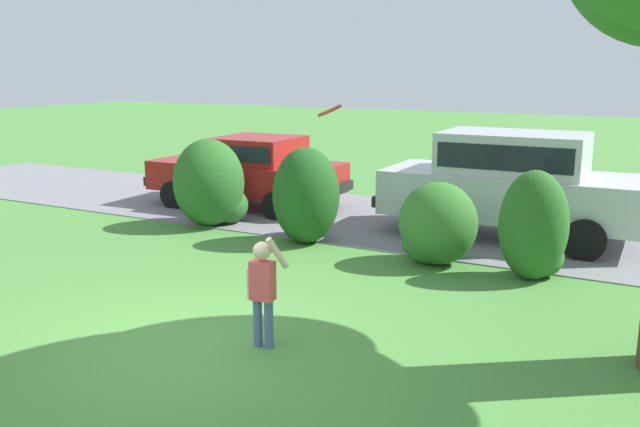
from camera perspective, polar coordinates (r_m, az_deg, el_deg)
The scene contains 10 objects.
ground_plane at distance 7.76m, azimuth -11.26°, elevation -11.18°, with size 80.00×80.00×0.00m, color #478438.
driveway_strip at distance 13.55m, azimuth 7.58°, elevation -0.81°, with size 28.00×4.40×0.02m, color slate.
shrub_near_tree at distance 13.32m, azimuth -9.16°, elevation 2.34°, with size 1.37×1.40×1.70m.
shrub_centre_left at distance 11.88m, azimuth -1.22°, elevation 1.26°, with size 1.19×1.24×1.70m.
shrub_centre at distance 10.75m, azimuth 9.73°, elevation -1.14°, with size 1.24×1.15×1.31m.
shrub_centre_right at distance 10.29m, azimuth 17.65°, elevation -1.37°, with size 1.00×0.98×1.62m.
parked_sedan at distance 15.02m, azimuth -5.89°, elevation 3.78°, with size 4.46×2.21×1.56m.
parked_suv at distance 12.60m, azimuth 15.88°, elevation 2.78°, with size 4.72×2.13×1.92m.
child_thrower at distance 7.47m, azimuth -4.85°, elevation -6.05°, with size 0.44×0.29×1.29m.
frisbee at distance 7.37m, azimuth 0.81°, elevation 8.68°, with size 0.29×0.28×0.17m.
Camera 1 is at (4.61, -5.44, 3.07)m, focal length 37.93 mm.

